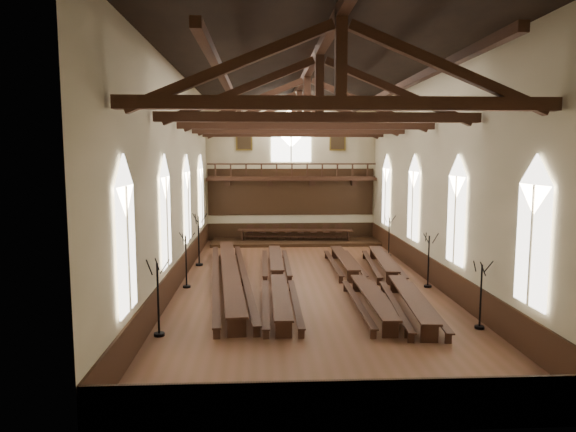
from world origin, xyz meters
name	(u,v)px	position (x,y,z in m)	size (l,w,h in m)	color
ground	(306,284)	(0.00, 0.00, 0.00)	(26.00, 26.00, 0.00)	brown
room_walls	(307,146)	(0.00, 0.00, 6.46)	(26.00, 26.00, 26.00)	beige
wainscot_band	(306,272)	(0.00, 0.00, 0.60)	(12.00, 26.00, 1.20)	#331B0F
side_windows	(307,205)	(0.00, 0.00, 3.74)	(11.85, 19.80, 4.50)	white
end_window	(291,138)	(0.00, 12.90, 7.22)	(2.80, 0.12, 3.80)	white
minstrels_gallery	(291,186)	(0.00, 12.66, 3.91)	(11.80, 1.24, 3.70)	#341C10
portraits	(291,140)	(0.00, 12.90, 7.10)	(7.75, 0.09, 1.45)	brown
roof_trusses	(307,107)	(0.00, 0.00, 8.22)	(11.70, 25.70, 2.80)	#341C10
refectory_row_a	(229,272)	(-3.61, 0.14, 0.59)	(2.32, 15.04, 0.81)	#341C10
refectory_row_b	(278,276)	(-1.36, -0.42, 0.51)	(1.43, 13.97, 0.70)	#341C10
refectory_row_c	(356,276)	(2.24, -0.61, 0.51)	(1.46, 13.90, 0.69)	#341C10
refectory_row_d	(395,278)	(3.96, -1.00, 0.53)	(2.06, 14.25, 0.72)	#341C10
dais	(295,242)	(0.20, 11.40, 0.11)	(11.40, 3.18, 0.21)	#331B0F
high_table	(295,231)	(0.20, 11.40, 0.84)	(7.93, 1.42, 0.74)	#341C10
high_chairs	(294,231)	(0.20, 12.17, 0.76)	(6.76, 0.47, 1.00)	#341C10
candelabrum_left_near	(159,313)	(-5.55, -6.64, 0.80)	(0.79, 0.77, 2.65)	black
candelabrum_left_mid	(186,271)	(-5.55, -0.28, 0.78)	(0.75, 0.77, 2.57)	black
candelabrum_left_far	(199,250)	(-5.55, 4.46, 0.88)	(0.83, 0.88, 2.90)	black
candelabrum_right_near	(480,308)	(5.55, -6.46, 0.74)	(0.71, 0.73, 2.42)	black
candelabrum_right_mid	(428,271)	(5.55, -0.79, 0.77)	(0.75, 0.75, 2.54)	black
candelabrum_right_far	(389,244)	(5.55, 6.58, 0.75)	(0.74, 0.73, 2.48)	black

